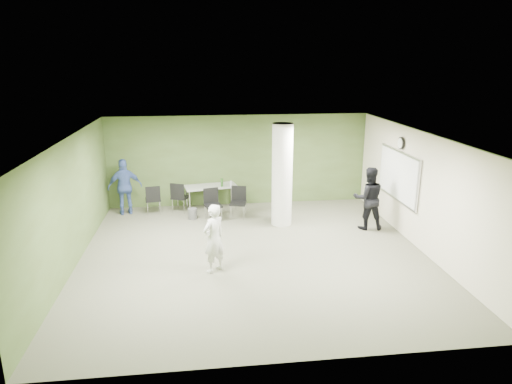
{
  "coord_description": "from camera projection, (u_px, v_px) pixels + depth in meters",
  "views": [
    {
      "loc": [
        -1.16,
        -9.79,
        4.4
      ],
      "look_at": [
        0.16,
        1.0,
        1.24
      ],
      "focal_mm": 32.0,
      "sensor_mm": 36.0,
      "label": 1
    }
  ],
  "objects": [
    {
      "name": "floor",
      "position": [
        254.0,
        255.0,
        10.7
      ],
      "size": [
        8.0,
        8.0,
        0.0
      ],
      "primitive_type": "plane",
      "color": "#585A47",
      "rests_on": "ground"
    },
    {
      "name": "wall_left",
      "position": [
        70.0,
        204.0,
        9.84
      ],
      "size": [
        0.02,
        8.0,
        2.8
      ],
      "primitive_type": "cube",
      "color": "#425327",
      "rests_on": "floor"
    },
    {
      "name": "wall_clock",
      "position": [
        401.0,
        143.0,
        11.64
      ],
      "size": [
        0.06,
        0.32,
        0.32
      ],
      "color": "black",
      "rests_on": "wall_right_cream"
    },
    {
      "name": "chair_back_left",
      "position": [
        153.0,
        198.0,
        13.37
      ],
      "size": [
        0.49,
        0.49,
        0.88
      ],
      "rotation": [
        0.0,
        0.0,
        3.28
      ],
      "color": "black",
      "rests_on": "floor"
    },
    {
      "name": "wall_back",
      "position": [
        239.0,
        160.0,
        14.12
      ],
      "size": [
        8.0,
        2.8,
        0.02
      ],
      "primitive_type": "cube",
      "rotation": [
        1.57,
        0.0,
        0.0
      ],
      "color": "#425327",
      "rests_on": "floor"
    },
    {
      "name": "wastebasket",
      "position": [
        193.0,
        214.0,
        13.08
      ],
      "size": [
        0.27,
        0.27,
        0.31
      ],
      "primitive_type": "cylinder",
      "color": "#4C4C4C",
      "rests_on": "floor"
    },
    {
      "name": "wall_right_cream",
      "position": [
        422.0,
        192.0,
        10.77
      ],
      "size": [
        0.02,
        8.0,
        2.8
      ],
      "primitive_type": "cube",
      "color": "beige",
      "rests_on": "floor"
    },
    {
      "name": "folding_table",
      "position": [
        211.0,
        187.0,
        13.78
      ],
      "size": [
        1.65,
        0.95,
        0.99
      ],
      "rotation": [
        0.0,
        0.0,
        0.18
      ],
      "color": "#9C9C97",
      "rests_on": "floor"
    },
    {
      "name": "woman_white",
      "position": [
        214.0,
        238.0,
        9.66
      ],
      "size": [
        0.65,
        0.64,
        1.51
      ],
      "primitive_type": "imported",
      "rotation": [
        0.0,
        0.0,
        3.85
      ],
      "color": "silver",
      "rests_on": "floor"
    },
    {
      "name": "whiteboard",
      "position": [
        398.0,
        175.0,
        11.88
      ],
      "size": [
        0.05,
        2.3,
        1.3
      ],
      "color": "silver",
      "rests_on": "wall_right_cream"
    },
    {
      "name": "ceiling",
      "position": [
        254.0,
        136.0,
        9.91
      ],
      "size": [
        8.0,
        8.0,
        0.0
      ],
      "primitive_type": "plane",
      "rotation": [
        3.14,
        0.0,
        0.0
      ],
      "color": "white",
      "rests_on": "wall_back"
    },
    {
      "name": "man_blue",
      "position": [
        125.0,
        187.0,
        13.31
      ],
      "size": [
        1.04,
        0.61,
        1.66
      ],
      "primitive_type": "imported",
      "rotation": [
        0.0,
        0.0,
        3.37
      ],
      "color": "#3D5598",
      "rests_on": "floor"
    },
    {
      "name": "chair_table_right",
      "position": [
        238.0,
        200.0,
        13.13
      ],
      "size": [
        0.53,
        0.53,
        0.9
      ],
      "rotation": [
        0.0,
        0.0,
        -0.22
      ],
      "color": "black",
      "rests_on": "floor"
    },
    {
      "name": "chair_back_right",
      "position": [
        179.0,
        195.0,
        13.53
      ],
      "size": [
        0.6,
        0.6,
        0.92
      ],
      "rotation": [
        0.0,
        0.0,
        2.74
      ],
      "color": "black",
      "rests_on": "floor"
    },
    {
      "name": "column",
      "position": [
        282.0,
        175.0,
        12.33
      ],
      "size": [
        0.56,
        0.56,
        2.8
      ],
      "primitive_type": "cylinder",
      "color": "silver",
      "rests_on": "floor"
    },
    {
      "name": "chair_table_left",
      "position": [
        212.0,
        202.0,
        12.92
      ],
      "size": [
        0.54,
        0.54,
        0.9
      ],
      "rotation": [
        0.0,
        0.0,
        0.25
      ],
      "color": "black",
      "rests_on": "floor"
    },
    {
      "name": "man_black",
      "position": [
        368.0,
        198.0,
        12.14
      ],
      "size": [
        0.89,
        0.73,
        1.7
      ],
      "primitive_type": "imported",
      "rotation": [
        0.0,
        0.0,
        3.04
      ],
      "color": "black",
      "rests_on": "floor"
    }
  ]
}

